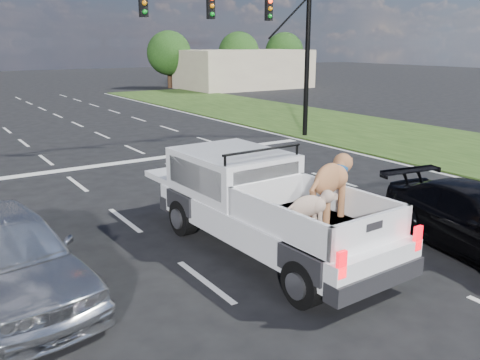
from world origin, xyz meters
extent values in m
plane|color=black|center=(0.00, 0.00, 0.00)|extent=(160.00, 160.00, 0.00)
cube|color=silver|center=(-1.75, 6.00, 0.01)|extent=(0.12, 60.00, 0.01)
cube|color=silver|center=(1.75, 6.00, 0.01)|extent=(0.12, 60.00, 0.01)
cube|color=silver|center=(5.25, 6.00, 0.01)|extent=(0.12, 60.00, 0.01)
cube|color=silver|center=(8.80, 6.00, 0.01)|extent=(0.15, 60.00, 0.01)
cube|color=silver|center=(0.00, 10.00, 0.01)|extent=(17.00, 0.45, 0.01)
cube|color=#203D12|center=(13.00, 6.00, 0.03)|extent=(8.00, 60.00, 0.06)
cylinder|color=black|center=(9.60, 10.50, 3.50)|extent=(0.22, 0.22, 7.00)
cube|color=black|center=(7.40, 10.50, 5.60)|extent=(0.30, 0.18, 0.95)
sphere|color=#FF2607|center=(7.40, 10.39, 5.90)|extent=(0.18, 0.18, 0.18)
cube|color=black|center=(4.60, 10.50, 5.60)|extent=(0.30, 0.18, 0.95)
cube|color=black|center=(1.80, 10.50, 5.60)|extent=(0.30, 0.18, 0.95)
cube|color=#C2B694|center=(22.00, 34.00, 1.80)|extent=(12.00, 7.00, 3.60)
cylinder|color=#332114|center=(16.00, 38.00, 1.08)|extent=(0.44, 0.44, 2.16)
sphere|color=#17350E|center=(16.00, 38.00, 3.30)|extent=(4.20, 4.20, 4.20)
cylinder|color=#332114|center=(24.00, 38.00, 1.08)|extent=(0.44, 0.44, 2.16)
sphere|color=#17350E|center=(24.00, 38.00, 3.30)|extent=(4.20, 4.20, 4.20)
cylinder|color=#332114|center=(30.00, 38.00, 1.08)|extent=(0.44, 0.44, 2.16)
sphere|color=#17350E|center=(30.00, 38.00, 3.30)|extent=(4.20, 4.20, 4.20)
cylinder|color=black|center=(-0.84, -1.67, 0.41)|extent=(0.33, 0.83, 0.82)
cylinder|color=black|center=(1.05, -1.61, 0.41)|extent=(0.33, 0.83, 0.82)
cylinder|color=black|center=(-0.97, 2.33, 0.41)|extent=(0.33, 0.83, 0.82)
cylinder|color=black|center=(0.91, 2.40, 0.41)|extent=(0.33, 0.83, 0.82)
cube|color=white|center=(0.03, 0.42, 0.71)|extent=(2.25, 5.80, 0.56)
cube|color=white|center=(-0.01, 1.77, 1.46)|extent=(2.08, 2.56, 0.93)
cube|color=black|center=(0.03, 0.54, 1.49)|extent=(1.68, 0.09, 0.67)
cylinder|color=black|center=(0.02, 0.69, 2.14)|extent=(1.95, 0.12, 0.05)
cube|color=black|center=(0.08, -0.85, 0.96)|extent=(2.02, 2.82, 0.06)
cube|color=white|center=(-0.84, -0.89, 1.28)|extent=(0.18, 2.76, 0.56)
cube|color=white|center=(1.00, -0.82, 1.28)|extent=(0.18, 2.76, 0.56)
cube|color=white|center=(0.12, -2.19, 1.28)|extent=(1.93, 0.15, 0.56)
cube|color=#F40512|center=(-0.79, -2.45, 1.03)|extent=(0.18, 0.07, 0.43)
cube|color=#F40512|center=(1.05, -2.38, 1.03)|extent=(0.18, 0.07, 0.43)
cube|color=black|center=(0.13, -2.34, 0.52)|extent=(2.09, 0.40, 0.32)
imported|color=#B7B9BF|center=(-4.85, 1.24, 0.81)|extent=(2.55, 4.95, 1.61)
camera|label=1|loc=(-5.90, -7.43, 4.22)|focal=38.00mm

